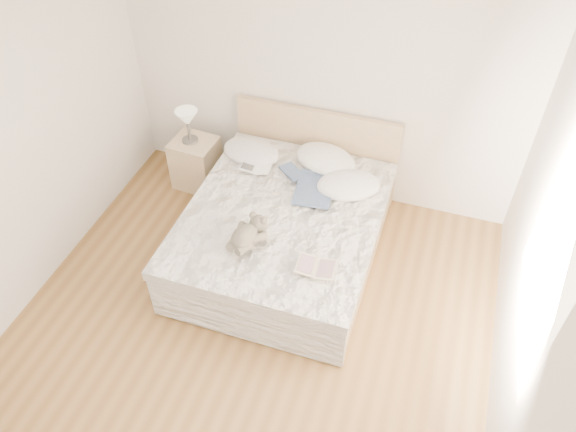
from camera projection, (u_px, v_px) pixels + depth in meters
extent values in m
cube|color=brown|center=(241.00, 350.00, 4.70)|extent=(4.00, 4.50, 0.00)
cube|color=white|center=(210.00, 52.00, 2.83)|extent=(4.00, 4.50, 0.00)
cube|color=silver|center=(321.00, 76.00, 5.30)|extent=(4.00, 0.02, 2.70)
cube|color=silver|center=(542.00, 315.00, 3.31)|extent=(0.02, 4.50, 2.70)
cube|color=white|center=(546.00, 267.00, 3.44)|extent=(0.02, 1.30, 1.10)
cube|color=tan|center=(285.00, 247.00, 5.41)|extent=(1.68, 2.08, 0.20)
cube|color=white|center=(285.00, 228.00, 5.24)|extent=(1.60, 2.00, 0.30)
cube|color=white|center=(283.00, 217.00, 5.08)|extent=(1.72, 2.05, 0.10)
cube|color=tan|center=(316.00, 151.00, 5.85)|extent=(1.70, 0.06, 1.00)
cube|color=tan|center=(196.00, 163.00, 6.06)|extent=(0.47, 0.43, 0.56)
cylinder|color=#4F4A44|center=(190.00, 140.00, 5.87)|extent=(0.17, 0.17, 0.02)
cylinder|color=#3A3531|center=(189.00, 130.00, 5.79)|extent=(0.03, 0.03, 0.23)
cone|color=white|center=(187.00, 118.00, 5.69)|extent=(0.26, 0.26, 0.17)
ellipsoid|color=silver|center=(251.00, 151.00, 5.62)|extent=(0.65, 0.50, 0.18)
ellipsoid|color=white|center=(326.00, 160.00, 5.52)|extent=(0.76, 0.65, 0.19)
ellipsoid|color=white|center=(349.00, 185.00, 5.25)|extent=(0.72, 0.63, 0.18)
cube|color=white|center=(256.00, 167.00, 5.46)|extent=(0.33, 0.24, 0.02)
cube|color=beige|center=(316.00, 267.00, 4.52)|extent=(0.35, 0.25, 0.02)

